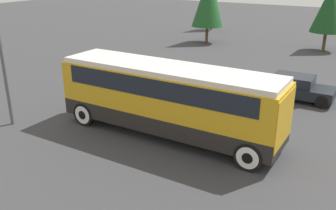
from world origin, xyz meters
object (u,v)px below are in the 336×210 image
(tour_bus, at_px, (170,95))
(lamp_post, at_px, (0,44))
(parked_car_near, at_px, (239,95))
(parked_car_mid, at_px, (295,87))

(tour_bus, distance_m, lamp_post, 7.99)
(parked_car_near, xyz_separation_m, parked_car_mid, (2.28, 2.86, 0.03))
(parked_car_near, bearing_deg, tour_bus, -104.66)
(tour_bus, relative_size, parked_car_near, 2.29)
(parked_car_near, relative_size, lamp_post, 0.74)
(parked_car_near, bearing_deg, lamp_post, -137.24)
(tour_bus, xyz_separation_m, parked_car_mid, (3.60, 7.91, -1.25))
(tour_bus, bearing_deg, parked_car_mid, 65.55)
(tour_bus, relative_size, lamp_post, 1.70)
(parked_car_near, relative_size, parked_car_mid, 1.06)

